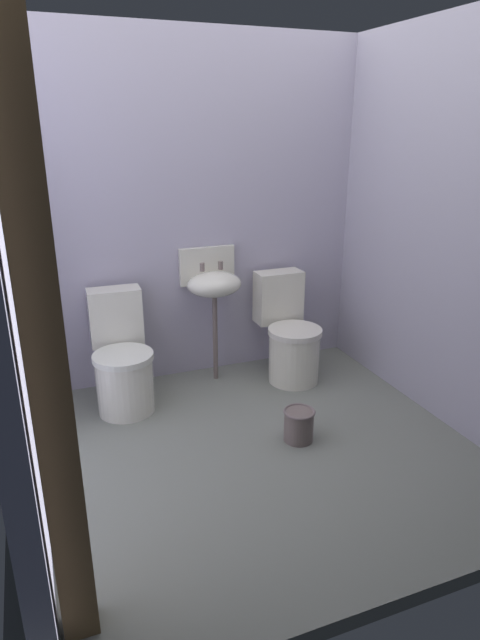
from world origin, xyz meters
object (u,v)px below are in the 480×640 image
toilet_left (122,362)px  bucket (299,424)px  sink (213,283)px  wooden_door_post (42,333)px  toilet_right (289,337)px

toilet_left → bucket: (0.92, -0.84, -0.21)m
toilet_left → sink: sink is taller
wooden_door_post → toilet_left: size_ratio=3.15×
toilet_left → bucket: bearing=140.2°
wooden_door_post → toilet_left: 1.99m
sink → bucket: 1.23m
toilet_right → sink: sink is taller
toilet_right → bucket: (-0.34, -0.84, -0.21)m
sink → bucket: bearing=-79.2°
toilet_left → bucket: 1.26m
sink → bucket: (0.20, -1.03, -0.65)m
wooden_door_post → bucket: bearing=32.0°
wooden_door_post → sink: (1.20, 1.90, -0.47)m
toilet_right → bucket: bearing=67.9°
toilet_right → sink: bearing=-19.2°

